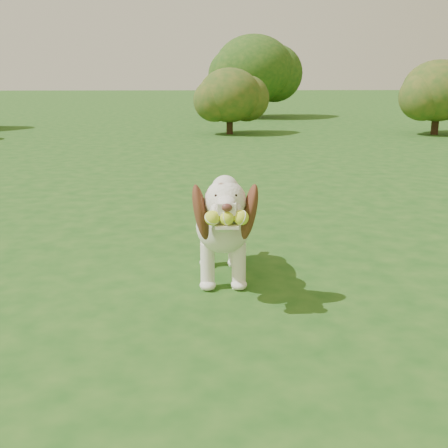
{
  "coord_description": "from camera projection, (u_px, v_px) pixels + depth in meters",
  "views": [
    {
      "loc": [
        0.08,
        -3.07,
        1.24
      ],
      "look_at": [
        0.22,
        -0.04,
        0.43
      ],
      "focal_mm": 45.0,
      "sensor_mm": 36.0,
      "label": 1
    }
  ],
  "objects": [
    {
      "name": "ground",
      "position": [
        186.0,
        293.0,
        3.28
      ],
      "size": [
        80.0,
        80.0,
        0.0
      ],
      "primitive_type": "plane",
      "color": "#1A4C15",
      "rests_on": "ground"
    },
    {
      "name": "shrub_c",
      "position": [
        230.0,
        95.0,
        11.62
      ],
      "size": [
        1.31,
        1.31,
        1.36
      ],
      "color": "#382314",
      "rests_on": "ground"
    },
    {
      "name": "dog",
      "position": [
        222.0,
        221.0,
        3.37
      ],
      "size": [
        0.39,
        1.11,
        0.73
      ],
      "rotation": [
        0.0,
        0.0,
        -0.0
      ],
      "color": "white",
      "rests_on": "ground"
    },
    {
      "name": "shrub_i",
      "position": [
        254.0,
        69.0,
        15.81
      ],
      "size": [
        2.22,
        2.22,
        2.3
      ],
      "color": "#382314",
      "rests_on": "ground"
    },
    {
      "name": "shrub_d",
      "position": [
        438.0,
        91.0,
        11.5
      ],
      "size": [
        1.46,
        1.46,
        1.51
      ],
      "color": "#382314",
      "rests_on": "ground"
    }
  ]
}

